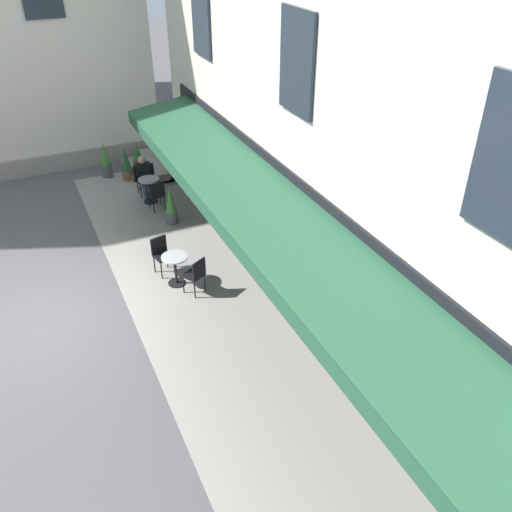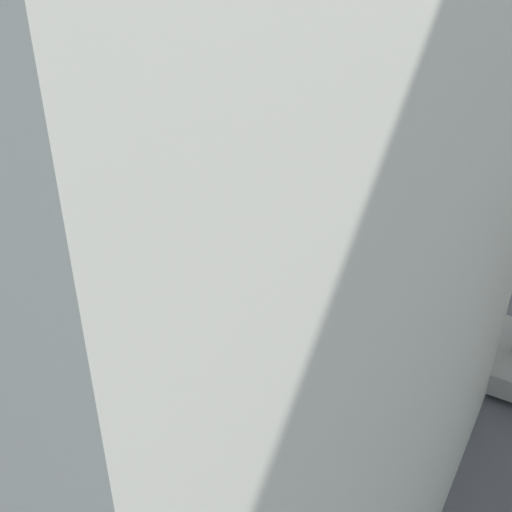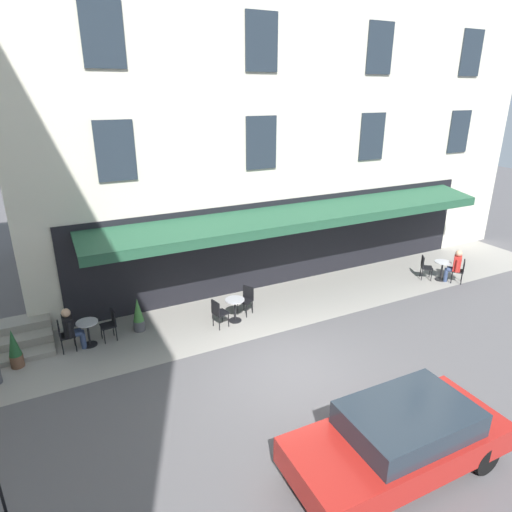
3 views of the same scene
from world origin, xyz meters
The scene contains 15 objects.
ground_plane centered at (0.00, 0.00, 0.00)m, with size 70.00×70.00×0.00m, color #565456.
sidewalk_cafe_terrace centered at (-3.25, -3.40, 0.00)m, with size 20.50×3.20×0.01m, color gray.
cafe_table_near_entrance centered at (4.50, -3.63, 0.49)m, with size 0.60×0.60×0.75m.
cafe_chair_black_under_awning centered at (5.13, -3.62, 0.55)m, with size 0.41×0.41×0.91m.
cafe_chair_black_by_window centered at (3.87, -3.69, 0.55)m, with size 0.43×0.43×0.91m.
cafe_table_mid_terrace centered at (-8.12, -2.43, 0.49)m, with size 0.60×0.60×0.75m.
cafe_chair_black_facing_street centered at (-8.52, -1.94, 0.55)m, with size 0.56×0.56×0.91m.
cafe_chair_black_back_row centered at (-7.62, -2.81, 0.55)m, with size 0.56×0.56×0.91m.
cafe_table_streetside centered at (0.23, -3.06, 0.49)m, with size 0.60×0.60×0.75m.
cafe_chair_black_kerbside centered at (0.84, -2.92, 0.55)m, with size 0.48×0.48×0.91m.
cafe_chair_black_corner_left centered at (-0.32, -3.37, 0.55)m, with size 0.54×0.54×0.91m.
seated_patron_in_black centered at (4.92, -3.62, 0.69)m, with size 0.53×0.64×1.28m.
seated_companion_in_red centered at (-8.38, -2.10, 0.69)m, with size 0.61×0.62×1.28m.
potted_plant_mid_terrace centered at (3.05, -3.83, 0.52)m, with size 0.33×0.33×1.06m.
parked_car_red centered at (-0.17, 3.59, 0.71)m, with size 4.33×1.88×1.33m.
Camera 2 is at (6.60, -14.43, 7.22)m, focal length 37.58 mm.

